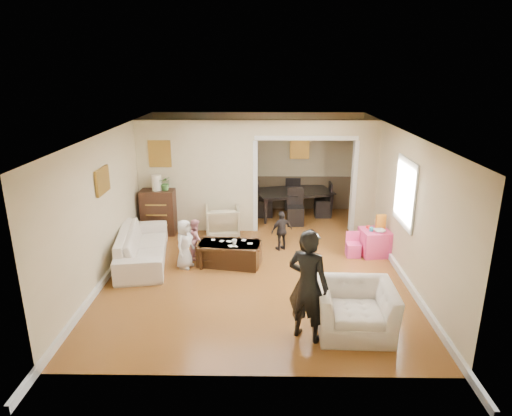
{
  "coord_description": "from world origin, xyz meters",
  "views": [
    {
      "loc": [
        0.13,
        -8.2,
        3.73
      ],
      "look_at": [
        0.0,
        0.2,
        1.05
      ],
      "focal_mm": 31.2,
      "sensor_mm": 36.0,
      "label": 1
    }
  ],
  "objects_px": {
    "dresser": "(159,212)",
    "coffee_table": "(230,254)",
    "sofa": "(143,246)",
    "armchair_back": "(222,221)",
    "armchair_front": "(355,309)",
    "dining_table": "(294,204)",
    "coffee_cup": "(234,242)",
    "child_toddler": "(282,231)",
    "play_table": "(374,242)",
    "child_kneel_a": "(185,244)",
    "child_kneel_b": "(196,239)",
    "cyan_cup": "(371,229)",
    "adult_person": "(308,285)",
    "table_lamp": "(157,182)"
  },
  "relations": [
    {
      "from": "armchair_back",
      "to": "coffee_cup",
      "type": "distance_m",
      "value": 1.68
    },
    {
      "from": "armchair_front",
      "to": "dresser",
      "type": "relative_size",
      "value": 1.06
    },
    {
      "from": "play_table",
      "to": "child_kneel_a",
      "type": "relative_size",
      "value": 0.58
    },
    {
      "from": "adult_person",
      "to": "child_kneel_b",
      "type": "distance_m",
      "value": 3.43
    },
    {
      "from": "armchair_back",
      "to": "armchair_front",
      "type": "xyz_separation_m",
      "value": [
        2.27,
        -3.88,
        0.01
      ]
    },
    {
      "from": "sofa",
      "to": "child_toddler",
      "type": "bearing_deg",
      "value": -87.1
    },
    {
      "from": "dresser",
      "to": "child_kneel_b",
      "type": "bearing_deg",
      "value": -52.3
    },
    {
      "from": "dresser",
      "to": "coffee_table",
      "type": "bearing_deg",
      "value": -43.5
    },
    {
      "from": "child_toddler",
      "to": "adult_person",
      "type": "bearing_deg",
      "value": 64.68
    },
    {
      "from": "armchair_front",
      "to": "table_lamp",
      "type": "distance_m",
      "value": 5.53
    },
    {
      "from": "armchair_back",
      "to": "dining_table",
      "type": "relative_size",
      "value": 0.4
    },
    {
      "from": "play_table",
      "to": "adult_person",
      "type": "xyz_separation_m",
      "value": [
        -1.68,
        -3.0,
        0.56
      ]
    },
    {
      "from": "child_kneel_b",
      "to": "coffee_table",
      "type": "bearing_deg",
      "value": -122.61
    },
    {
      "from": "dresser",
      "to": "child_kneel_b",
      "type": "relative_size",
      "value": 1.28
    },
    {
      "from": "armchair_front",
      "to": "coffee_cup",
      "type": "distance_m",
      "value": 2.95
    },
    {
      "from": "child_kneel_b",
      "to": "cyan_cup",
      "type": "bearing_deg",
      "value": -96.51
    },
    {
      "from": "child_kneel_a",
      "to": "cyan_cup",
      "type": "bearing_deg",
      "value": -59.77
    },
    {
      "from": "armchair_back",
      "to": "coffee_table",
      "type": "bearing_deg",
      "value": 92.21
    },
    {
      "from": "armchair_front",
      "to": "coffee_table",
      "type": "relative_size",
      "value": 0.94
    },
    {
      "from": "armchair_front",
      "to": "child_kneel_a",
      "type": "distance_m",
      "value": 3.57
    },
    {
      "from": "armchair_back",
      "to": "table_lamp",
      "type": "xyz_separation_m",
      "value": [
        -1.48,
        0.09,
        0.88
      ]
    },
    {
      "from": "armchair_front",
      "to": "dining_table",
      "type": "xyz_separation_m",
      "value": [
        -0.54,
        5.29,
        -0.02
      ]
    },
    {
      "from": "child_toddler",
      "to": "coffee_cup",
      "type": "bearing_deg",
      "value": 10.69
    },
    {
      "from": "play_table",
      "to": "armchair_front",
      "type": "bearing_deg",
      "value": -108.84
    },
    {
      "from": "table_lamp",
      "to": "child_toddler",
      "type": "bearing_deg",
      "value": -18.08
    },
    {
      "from": "sofa",
      "to": "armchair_back",
      "type": "bearing_deg",
      "value": -54.92
    },
    {
      "from": "adult_person",
      "to": "play_table",
      "type": "bearing_deg",
      "value": -88.73
    },
    {
      "from": "sofa",
      "to": "child_kneel_b",
      "type": "xyz_separation_m",
      "value": [
        1.04,
        0.17,
        0.08
      ]
    },
    {
      "from": "coffee_table",
      "to": "armchair_front",
      "type": "bearing_deg",
      "value": -49.11
    },
    {
      "from": "dresser",
      "to": "dining_table",
      "type": "relative_size",
      "value": 0.55
    },
    {
      "from": "armchair_back",
      "to": "child_kneel_b",
      "type": "bearing_deg",
      "value": 63.97
    },
    {
      "from": "dresser",
      "to": "child_kneel_a",
      "type": "height_order",
      "value": "dresser"
    },
    {
      "from": "cyan_cup",
      "to": "dining_table",
      "type": "relative_size",
      "value": 0.04
    },
    {
      "from": "armchair_back",
      "to": "dresser",
      "type": "bearing_deg",
      "value": -11.13
    },
    {
      "from": "child_kneel_a",
      "to": "table_lamp",
      "type": "bearing_deg",
      "value": 47.1
    },
    {
      "from": "armchair_back",
      "to": "dining_table",
      "type": "xyz_separation_m",
      "value": [
        1.73,
        1.41,
        -0.01
      ]
    },
    {
      "from": "play_table",
      "to": "sofa",
      "type": "bearing_deg",
      "value": -175.08
    },
    {
      "from": "cyan_cup",
      "to": "child_kneel_b",
      "type": "bearing_deg",
      "value": -177.1
    },
    {
      "from": "child_kneel_a",
      "to": "child_kneel_b",
      "type": "xyz_separation_m",
      "value": [
        0.15,
        0.45,
        -0.07
      ]
    },
    {
      "from": "dresser",
      "to": "coffee_table",
      "type": "relative_size",
      "value": 0.89
    },
    {
      "from": "coffee_table",
      "to": "child_kneel_a",
      "type": "distance_m",
      "value": 0.9
    },
    {
      "from": "table_lamp",
      "to": "child_kneel_a",
      "type": "bearing_deg",
      "value": -63.49
    },
    {
      "from": "sofa",
      "to": "child_toddler",
      "type": "distance_m",
      "value": 2.86
    },
    {
      "from": "armchair_back",
      "to": "play_table",
      "type": "xyz_separation_m",
      "value": [
        3.24,
        -1.05,
        -0.08
      ]
    },
    {
      "from": "cyan_cup",
      "to": "adult_person",
      "type": "relative_size",
      "value": 0.05
    },
    {
      "from": "coffee_cup",
      "to": "play_table",
      "type": "xyz_separation_m",
      "value": [
        2.86,
        0.58,
        -0.23
      ]
    },
    {
      "from": "dresser",
      "to": "adult_person",
      "type": "height_order",
      "value": "adult_person"
    },
    {
      "from": "dining_table",
      "to": "child_kneel_b",
      "type": "xyz_separation_m",
      "value": [
        -2.15,
        -2.69,
        0.07
      ]
    },
    {
      "from": "sofa",
      "to": "child_kneel_b",
      "type": "distance_m",
      "value": 1.06
    },
    {
      "from": "coffee_table",
      "to": "play_table",
      "type": "height_order",
      "value": "play_table"
    }
  ]
}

